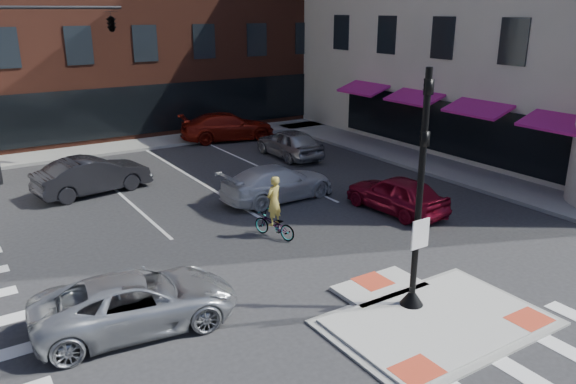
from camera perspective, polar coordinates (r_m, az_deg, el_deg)
ground at (r=14.86m, az=13.49°, el=-12.03°), size 120.00×120.00×0.00m
refuge_island at (r=14.68m, az=14.24°, el=-12.26°), size 5.40×4.65×0.13m
sidewalk_e at (r=28.58m, az=14.35°, el=2.81°), size 3.00×24.00×0.15m
sidewalk_n at (r=33.93m, az=-10.19°, el=5.45°), size 26.00×3.00×0.15m
building_n at (r=42.56m, az=-16.32°, el=18.04°), size 24.40×18.40×15.50m
building_far_right at (r=65.38m, az=-16.87°, el=16.19°), size 12.00×12.00×12.00m
signal_pole at (r=14.10m, az=13.04°, el=-3.07°), size 0.60×0.60×5.98m
mast_arm_signal at (r=27.38m, az=-20.46°, el=14.65°), size 6.10×2.24×8.00m
silver_suv at (r=14.15m, az=-15.10°, el=-10.69°), size 5.06×2.80×1.34m
red_sedan at (r=21.51m, az=10.96°, el=-0.18°), size 2.02×4.29×1.42m
white_pickup at (r=22.52m, az=-1.06°, el=0.95°), size 4.89×2.21×1.39m
bg_car_dark at (r=24.66m, az=-19.24°, el=1.62°), size 4.87×2.35×1.54m
bg_car_silver at (r=29.03m, az=0.15°, el=4.99°), size 1.84×4.45×1.51m
bg_car_red at (r=33.17m, az=-6.15°, el=6.62°), size 5.80×3.27×1.59m
cyclist at (r=18.75m, az=-1.43°, el=-2.56°), size 1.11×1.78×2.14m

